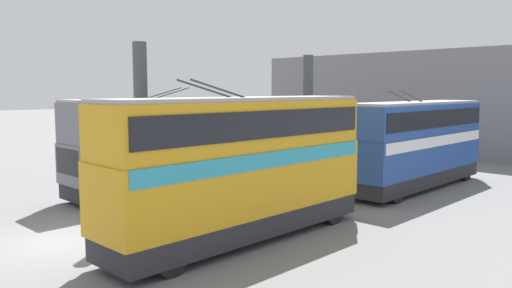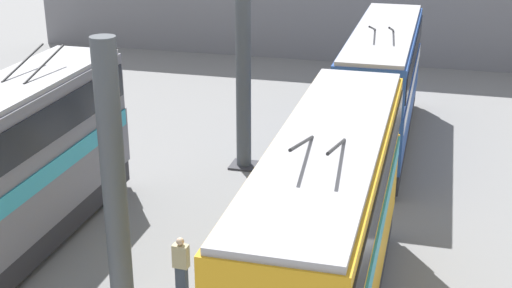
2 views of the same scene
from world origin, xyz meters
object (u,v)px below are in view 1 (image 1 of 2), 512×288
Objects in this scene: person_aisle_foreground at (165,190)px; person_aisle_midway at (193,197)px; bus_left_near at (242,160)px; oil_drum at (326,185)px; bus_right_far at (151,140)px; person_by_left_row at (228,204)px; bus_left_far at (417,139)px.

person_aisle_foreground is 1.83m from person_aisle_midway.
bus_left_near is 12.07× the size of oil_drum.
bus_right_far reaches higher than oil_drum.
bus_right_far reaches higher than person_by_left_row.
bus_right_far reaches higher than bus_left_far.
person_by_left_row is 1.89× the size of oil_drum.
person_aisle_foreground is (-1.67, -3.61, -1.91)m from bus_right_far.
person_aisle_foreground is 8.57m from oil_drum.
bus_left_near is at bearing -162.88° from oil_drum.
person_by_left_row reaches higher than person_aisle_midway.
bus_left_near is at bearing 81.34° from person_aisle_midway.
bus_right_far is 4.41m from person_aisle_foreground.
person_aisle_midway is 1.77× the size of oil_drum.
bus_left_near is 13.45m from bus_left_far.
bus_left_near is at bearing -15.33° from person_by_left_row.
person_aisle_midway reaches higher than oil_drum.
person_by_left_row is (-1.52, -7.64, -1.90)m from bus_right_far.
bus_left_far is 12.80m from person_by_left_row.
person_aisle_foreground is at bearing -166.08° from person_by_left_row.
bus_left_far is 6.59× the size of person_by_left_row.
person_by_left_row reaches higher than person_aisle_foreground.
bus_left_far is 1.26× the size of bus_right_far.
oil_drum is at bearing 150.36° from bus_left_far.
bus_left_far reaches higher than person_aisle_foreground.
person_by_left_row reaches higher than oil_drum.
person_aisle_midway is 7.94m from oil_drum.
person_aisle_midway is at bearing -30.03° from person_aisle_foreground.
bus_right_far is 9.51m from oil_drum.
bus_right_far is 5.60× the size of person_aisle_midway.
person_aisle_midway is (-12.55, 3.97, -1.88)m from bus_left_far.
person_aisle_foreground is at bearing 158.70° from oil_drum.
bus_left_near is at bearing -42.07° from person_aisle_foreground.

